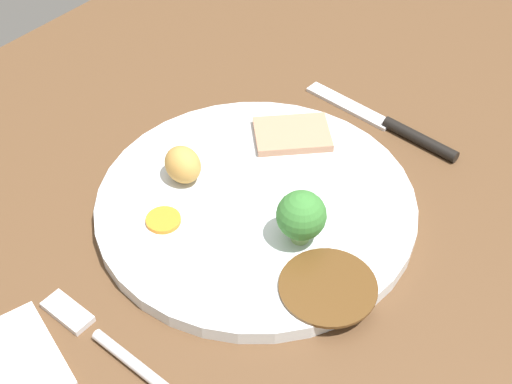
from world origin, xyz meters
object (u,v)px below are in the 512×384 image
object	(u,v)px
knife	(393,126)
carrot_coin_front	(163,220)
fork	(108,344)
dinner_plate	(256,205)
broccoli_floret	(301,216)
roast_potato_left	(183,165)
meat_slice_main	(292,134)

from	to	relation	value
knife	carrot_coin_front	bearing A→B (deg)	75.04
carrot_coin_front	fork	size ratio (longest dim) A/B	0.21
dinner_plate	fork	size ratio (longest dim) A/B	1.94
broccoli_floret	roast_potato_left	bearing A→B (deg)	93.29
broccoli_floret	knife	size ratio (longest dim) A/B	0.28
knife	broccoli_floret	bearing A→B (deg)	100.00
dinner_plate	fork	distance (cm)	18.87
dinner_plate	knife	world-z (taller)	dinner_plate
roast_potato_left	carrot_coin_front	distance (cm)	6.02
fork	carrot_coin_front	bearing A→B (deg)	-65.95
roast_potato_left	fork	xyz separation A→B (cm)	(-16.79, -7.55, -2.77)
fork	knife	world-z (taller)	knife
carrot_coin_front	meat_slice_main	bearing A→B (deg)	-6.29
dinner_plate	meat_slice_main	distance (cm)	9.68
fork	meat_slice_main	bearing A→B (deg)	-83.17
dinner_plate	meat_slice_main	bearing A→B (deg)	17.02
fork	roast_potato_left	bearing A→B (deg)	-65.60
carrot_coin_front	fork	bearing A→B (deg)	-156.12
dinner_plate	roast_potato_left	distance (cm)	7.79
roast_potato_left	knife	bearing A→B (deg)	-27.87
roast_potato_left	broccoli_floret	size ratio (longest dim) A/B	0.75
broccoli_floret	knife	distance (cm)	20.00
dinner_plate	broccoli_floret	world-z (taller)	broccoli_floret
dinner_plate	carrot_coin_front	xyz separation A→B (cm)	(-7.35, 4.64, 0.91)
roast_potato_left	carrot_coin_front	bearing A→B (deg)	-155.02
broccoli_floret	dinner_plate	bearing A→B (deg)	77.63
roast_potato_left	fork	bearing A→B (deg)	-155.77
carrot_coin_front	knife	world-z (taller)	carrot_coin_front
carrot_coin_front	knife	distance (cm)	26.83
carrot_coin_front	roast_potato_left	bearing A→B (deg)	24.98
roast_potato_left	carrot_coin_front	xyz separation A→B (cm)	(-5.28, -2.46, -1.55)
fork	knife	bearing A→B (deg)	-94.68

